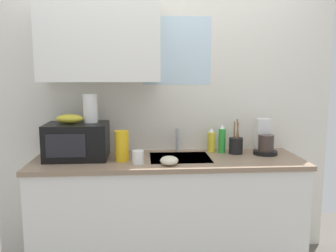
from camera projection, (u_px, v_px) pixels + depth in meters
kitchen_wall_assembly at (153, 95)px, 2.94m from camera, size 2.82×0.42×2.50m
counter_unit at (168, 213)px, 2.78m from camera, size 2.05×0.63×0.90m
sink_faucet at (177, 140)px, 2.94m from camera, size 0.03×0.03×0.19m
microwave at (77, 141)px, 2.69m from camera, size 0.46×0.35×0.27m
banana_bunch at (70, 119)px, 2.67m from camera, size 0.20×0.11×0.07m
paper_towel_roll at (90, 108)px, 2.71m from camera, size 0.11×0.11×0.22m
coffee_maker at (264, 141)px, 2.86m from camera, size 0.19×0.21×0.28m
dish_soap_bottle_yellow at (211, 141)px, 2.93m from camera, size 0.06×0.06×0.20m
dish_soap_bottle_green at (222, 139)px, 2.90m from camera, size 0.06×0.06×0.23m
cereal_canister at (122, 146)px, 2.62m from camera, size 0.10×0.10×0.23m
mug_white at (138, 157)px, 2.55m from camera, size 0.08×0.08×0.09m
utensil_crock at (236, 145)px, 2.86m from camera, size 0.11×0.11×0.28m
small_bowl at (169, 161)px, 2.51m from camera, size 0.13×0.13×0.06m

